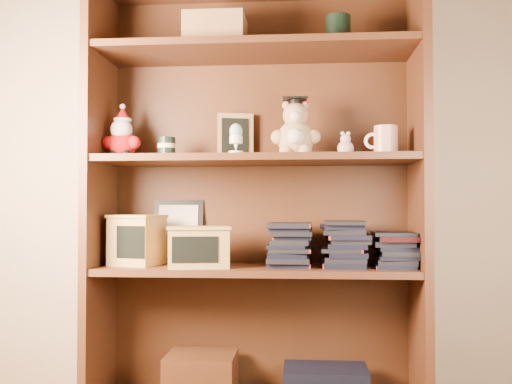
% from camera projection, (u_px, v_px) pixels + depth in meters
% --- Properties ---
extents(bookcase, '(1.20, 0.35, 1.60)m').
position_uv_depth(bookcase, '(256.00, 203.00, 2.23)').
color(bookcase, '#4B2815').
rests_on(bookcase, ground).
extents(shelf_lower, '(1.14, 0.33, 0.02)m').
position_uv_depth(shelf_lower, '(256.00, 270.00, 2.18)').
color(shelf_lower, '#4B2815').
rests_on(shelf_lower, ground).
extents(shelf_upper, '(1.14, 0.33, 0.02)m').
position_uv_depth(shelf_upper, '(256.00, 160.00, 2.19)').
color(shelf_upper, '#4B2815').
rests_on(shelf_upper, ground).
extents(santa_plush, '(0.15, 0.11, 0.21)m').
position_uv_depth(santa_plush, '(122.00, 137.00, 2.22)').
color(santa_plush, '#A50F0F').
rests_on(santa_plush, shelf_upper).
extents(teachers_tin, '(0.07, 0.07, 0.07)m').
position_uv_depth(teachers_tin, '(167.00, 147.00, 2.21)').
color(teachers_tin, black).
rests_on(teachers_tin, shelf_upper).
extents(chalkboard_plaque, '(0.14, 0.09, 0.18)m').
position_uv_depth(chalkboard_plaque, '(235.00, 137.00, 2.31)').
color(chalkboard_plaque, '#9E7547').
rests_on(chalkboard_plaque, shelf_upper).
extents(egg_cup, '(0.05, 0.05, 0.11)m').
position_uv_depth(egg_cup, '(236.00, 138.00, 2.12)').
color(egg_cup, white).
rests_on(egg_cup, shelf_upper).
extents(grad_teddy_bear, '(0.18, 0.15, 0.22)m').
position_uv_depth(grad_teddy_bear, '(296.00, 133.00, 2.17)').
color(grad_teddy_bear, tan).
rests_on(grad_teddy_bear, shelf_upper).
extents(pink_figurine, '(0.06, 0.06, 0.09)m').
position_uv_depth(pink_figurine, '(345.00, 146.00, 2.16)').
color(pink_figurine, beige).
rests_on(pink_figurine, shelf_upper).
extents(teacher_mug, '(0.12, 0.09, 0.11)m').
position_uv_depth(teacher_mug, '(385.00, 141.00, 2.15)').
color(teacher_mug, silver).
rests_on(teacher_mug, shelf_upper).
extents(certificate_frame, '(0.19, 0.05, 0.24)m').
position_uv_depth(certificate_frame, '(178.00, 231.00, 2.34)').
color(certificate_frame, black).
rests_on(certificate_frame, shelf_lower).
extents(treats_box, '(0.21, 0.21, 0.19)m').
position_uv_depth(treats_box, '(137.00, 240.00, 2.21)').
color(treats_box, tan).
rests_on(treats_box, shelf_lower).
extents(pencils_box, '(0.25, 0.20, 0.15)m').
position_uv_depth(pencils_box, '(199.00, 246.00, 2.13)').
color(pencils_box, tan).
rests_on(pencils_box, shelf_lower).
extents(book_stack_left, '(0.14, 0.20, 0.16)m').
position_uv_depth(book_stack_left, '(289.00, 244.00, 2.17)').
color(book_stack_left, black).
rests_on(book_stack_left, shelf_lower).
extents(book_stack_mid, '(0.14, 0.20, 0.16)m').
position_uv_depth(book_stack_mid, '(345.00, 245.00, 2.15)').
color(book_stack_mid, black).
rests_on(book_stack_mid, shelf_lower).
extents(book_stack_right, '(0.14, 0.20, 0.13)m').
position_uv_depth(book_stack_right, '(395.00, 249.00, 2.14)').
color(book_stack_right, black).
rests_on(book_stack_right, shelf_lower).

